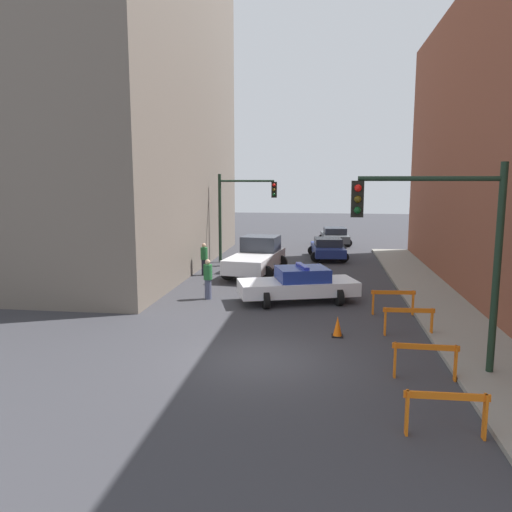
{
  "coord_description": "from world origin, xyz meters",
  "views": [
    {
      "loc": [
        1.7,
        -12.98,
        4.91
      ],
      "look_at": [
        -0.92,
        6.08,
        1.93
      ],
      "focal_mm": 35.0,
      "sensor_mm": 36.0,
      "label": 1
    }
  ],
  "objects": [
    {
      "name": "building_corner_left",
      "position": [
        -12.0,
        14.0,
        10.94
      ],
      "size": [
        14.0,
        20.0,
        21.88
      ],
      "color": "#6B6056",
      "rests_on": "ground_plane"
    },
    {
      "name": "traffic_cone",
      "position": [
        2.18,
        2.36,
        0.32
      ],
      "size": [
        0.36,
        0.36,
        0.66
      ],
      "color": "black",
      "rests_on": "ground_plane"
    },
    {
      "name": "barrier_corner",
      "position": [
        4.24,
        5.24,
        0.62
      ],
      "size": [
        1.6,
        0.3,
        0.9
      ],
      "rotation": [
        0.0,
        0.0,
        0.09
      ],
      "color": "orange",
      "rests_on": "ground_plane"
    },
    {
      "name": "barrier_front",
      "position": [
        4.07,
        -3.62,
        0.62
      ],
      "size": [
        1.6,
        0.19,
        0.9
      ],
      "rotation": [
        0.0,
        0.0,
        0.02
      ],
      "color": "orange",
      "rests_on": "ground_plane"
    },
    {
      "name": "pedestrian_corner",
      "position": [
        -4.39,
        11.72,
        0.86
      ],
      "size": [
        0.51,
        0.51,
        1.66
      ],
      "rotation": [
        0.0,
        0.0,
        0.88
      ],
      "color": "black",
      "rests_on": "ground_plane"
    },
    {
      "name": "police_car",
      "position": [
        0.73,
        6.71,
        0.72
      ],
      "size": [
        5.04,
        3.2,
        1.52
      ],
      "rotation": [
        0.0,
        0.0,
        1.88
      ],
      "color": "white",
      "rests_on": "ground_plane"
    },
    {
      "name": "parked_car_near",
      "position": [
        1.93,
        17.96,
        0.67
      ],
      "size": [
        2.54,
        4.45,
        1.31
      ],
      "rotation": [
        0.0,
        0.0,
        0.1
      ],
      "color": "navy",
      "rests_on": "ground_plane"
    },
    {
      "name": "barrier_back",
      "position": [
        4.39,
        2.74,
        0.62
      ],
      "size": [
        1.6,
        0.24,
        0.9
      ],
      "rotation": [
        0.0,
        0.0,
        0.05
      ],
      "color": "orange",
      "rests_on": "ground_plane"
    },
    {
      "name": "barrier_mid",
      "position": [
        4.23,
        -0.77,
        0.62
      ],
      "size": [
        1.6,
        0.19,
        0.9
      ],
      "rotation": [
        0.0,
        0.0,
        -0.02
      ],
      "color": "orange",
      "rests_on": "ground_plane"
    },
    {
      "name": "ground_plane",
      "position": [
        0.0,
        0.0,
        0.0
      ],
      "size": [
        120.0,
        120.0,
        0.0
      ],
      "primitive_type": "plane",
      "color": "#38383D"
    },
    {
      "name": "traffic_light_far",
      "position": [
        -3.3,
        15.77,
        3.4
      ],
      "size": [
        3.44,
        0.35,
        5.2
      ],
      "color": "black",
      "rests_on": "ground_plane"
    },
    {
      "name": "sidewalk_right",
      "position": [
        6.2,
        0.0,
        0.06
      ],
      "size": [
        2.4,
        44.0,
        0.12
      ],
      "color": "gray",
      "rests_on": "ground_plane"
    },
    {
      "name": "parked_car_mid",
      "position": [
        2.49,
        24.81,
        0.67
      ],
      "size": [
        2.51,
        4.43,
        1.31
      ],
      "rotation": [
        0.0,
        0.0,
        0.08
      ],
      "color": "#474C51",
      "rests_on": "ground_plane"
    },
    {
      "name": "white_truck",
      "position": [
        -1.76,
        12.46,
        0.91
      ],
      "size": [
        3.09,
        5.61,
        1.9
      ],
      "rotation": [
        0.0,
        0.0,
        -0.13
      ],
      "color": "silver",
      "rests_on": "ground_plane"
    },
    {
      "name": "pedestrian_crossing",
      "position": [
        -3.0,
        6.69,
        0.86
      ],
      "size": [
        0.36,
        0.36,
        1.66
      ],
      "rotation": [
        0.0,
        0.0,
        4.71
      ],
      "color": "#474C66",
      "rests_on": "ground_plane"
    },
    {
      "name": "traffic_light_near",
      "position": [
        4.73,
        -0.33,
        3.53
      ],
      "size": [
        3.64,
        0.35,
        5.2
      ],
      "color": "black",
      "rests_on": "sidewalk_right"
    }
  ]
}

